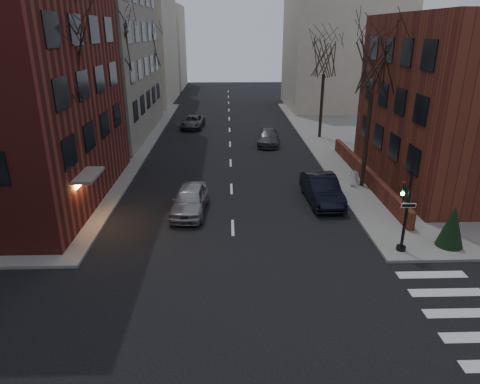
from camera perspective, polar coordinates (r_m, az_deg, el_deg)
name	(u,v)px	position (r m, az deg, el deg)	size (l,w,h in m)	color
low_wall_right	(365,174)	(30.90, 16.35, 2.36)	(0.35, 16.00, 1.00)	maroon
building_distant_la	(121,37)	(65.55, -15.64, 19.26)	(14.00, 16.00, 18.00)	beige
building_distant_ra	(342,46)	(60.84, 13.48, 18.43)	(14.00, 14.00, 16.00)	beige
building_distant_lb	(155,47)	(81.92, -11.28, 18.38)	(10.00, 12.00, 14.00)	beige
traffic_signal	(404,216)	(21.25, 21.08, -3.04)	(0.76, 0.44, 4.00)	black
tree_left_a	(58,62)	(24.46, -23.12, 15.67)	(4.18, 4.18, 10.26)	#2D231C
tree_left_b	(115,45)	(35.92, -16.38, 18.32)	(4.40, 4.40, 10.80)	#2D231C
tree_left_c	(147,49)	(49.65, -12.28, 18.13)	(3.96, 3.96, 9.72)	#2D231C
tree_right_a	(375,64)	(28.41, 17.51, 15.95)	(3.96, 3.96, 9.72)	#2D231C
tree_right_b	(325,58)	(41.92, 11.23, 17.17)	(3.74, 3.74, 9.18)	#2D231C
streetlamp_near	(116,115)	(32.39, -16.17, 9.78)	(0.36, 0.36, 6.28)	black
streetlamp_far	(158,83)	(51.81, -10.89, 14.10)	(0.36, 0.36, 6.28)	black
parked_sedan	(322,189)	(26.72, 10.84, 0.39)	(1.77, 5.07, 1.67)	black
car_lane_silver	(190,200)	(24.87, -6.71, -1.04)	(1.87, 4.66, 1.59)	#949499
car_lane_gray	(268,137)	(39.92, 3.80, 7.30)	(1.91, 4.69, 1.36)	#3D3C41
car_lane_far	(193,122)	(47.09, -6.32, 9.27)	(2.15, 4.67, 1.30)	#38383C
sandwich_board	(354,178)	(29.77, 14.95, 1.80)	(0.44, 0.62, 0.99)	silver
evergreen_shrub	(452,226)	(22.92, 26.45, -4.05)	(1.27, 1.27, 2.12)	black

